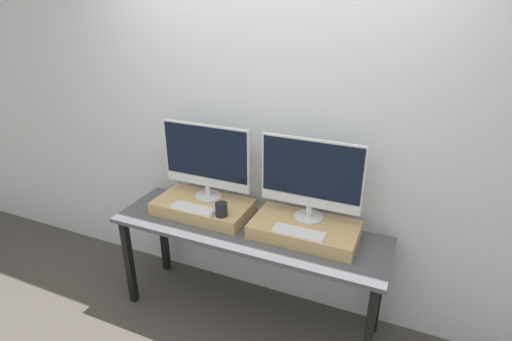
% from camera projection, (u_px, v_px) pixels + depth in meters
% --- Properties ---
extents(ground_plane, '(12.00, 12.00, 0.00)m').
position_uv_depth(ground_plane, '(232.00, 340.00, 2.77)').
color(ground_plane, '#423D38').
extents(wall_back, '(8.00, 0.04, 2.60)m').
position_uv_depth(wall_back, '(268.00, 136.00, 2.77)').
color(wall_back, silver).
rests_on(wall_back, ground_plane).
extents(workbench, '(1.89, 0.56, 0.75)m').
position_uv_depth(workbench, '(248.00, 239.00, 2.73)').
color(workbench, '#47474C').
rests_on(workbench, ground_plane).
extents(wooden_riser_left, '(0.69, 0.38, 0.09)m').
position_uv_depth(wooden_riser_left, '(203.00, 207.00, 2.88)').
color(wooden_riser_left, tan).
rests_on(wooden_riser_left, workbench).
extents(monitor_left, '(0.67, 0.19, 0.55)m').
position_uv_depth(monitor_left, '(206.00, 159.00, 2.80)').
color(monitor_left, silver).
rests_on(monitor_left, wooden_riser_left).
extents(keyboard_left, '(0.33, 0.11, 0.01)m').
position_uv_depth(keyboard_left, '(193.00, 208.00, 2.75)').
color(keyboard_left, silver).
rests_on(keyboard_left, wooden_riser_left).
extents(mug, '(0.08, 0.08, 0.09)m').
position_uv_depth(mug, '(221.00, 209.00, 2.65)').
color(mug, black).
rests_on(mug, wooden_riser_left).
extents(wooden_riser_right, '(0.69, 0.38, 0.09)m').
position_uv_depth(wooden_riser_right, '(305.00, 229.00, 2.60)').
color(wooden_riser_right, tan).
rests_on(wooden_riser_right, workbench).
extents(monitor_right, '(0.67, 0.19, 0.55)m').
position_uv_depth(monitor_right, '(311.00, 177.00, 2.53)').
color(monitor_right, silver).
rests_on(monitor_right, wooden_riser_right).
extents(keyboard_right, '(0.33, 0.11, 0.01)m').
position_uv_depth(keyboard_right, '(299.00, 232.00, 2.47)').
color(keyboard_right, silver).
rests_on(keyboard_right, wooden_riser_right).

